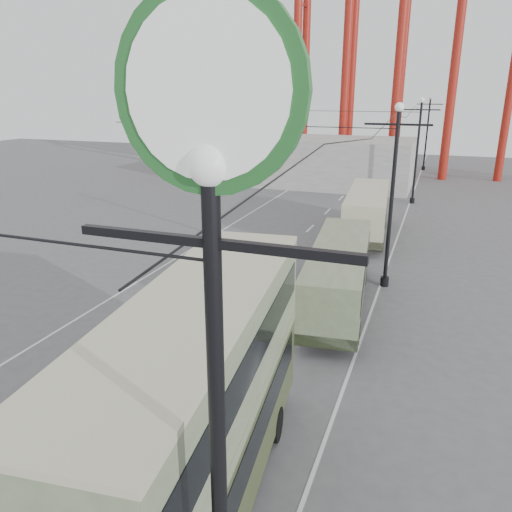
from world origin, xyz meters
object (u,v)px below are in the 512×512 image
at_px(lamp_post_near, 213,283).
at_px(single_decker_cream, 367,211).
at_px(double_decker_bus, 199,398).
at_px(pedestrian, 261,311).
at_px(single_decker_green, 339,273).

relative_size(lamp_post_near, single_decker_cream, 1.01).
xyz_separation_m(double_decker_bus, pedestrian, (-1.96, 9.64, -2.28)).
relative_size(double_decker_bus, pedestrian, 6.15).
distance_m(lamp_post_near, pedestrian, 16.14).
relative_size(double_decker_bus, single_decker_cream, 1.01).
bearing_deg(lamp_post_near, single_decker_green, 95.94).
relative_size(single_decker_green, single_decker_cream, 1.02).
bearing_deg(lamp_post_near, pedestrian, 107.64).
bearing_deg(lamp_post_near, double_decker_bus, 120.10).
height_order(lamp_post_near, double_decker_bus, lamp_post_near).
xyz_separation_m(lamp_post_near, single_decker_green, (-1.82, 17.51, -6.16)).
relative_size(single_decker_cream, pedestrian, 6.12).
bearing_deg(single_decker_green, double_decker_bus, -98.84).
bearing_deg(double_decker_bus, lamp_post_near, -66.29).
relative_size(double_decker_bus, single_decker_green, 0.98).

